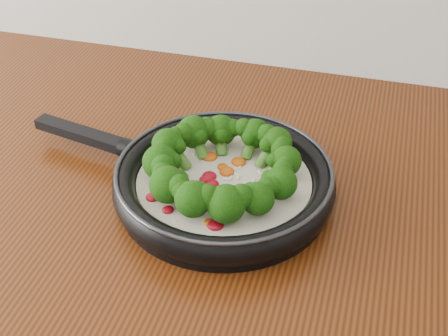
# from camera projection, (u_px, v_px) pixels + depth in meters

# --- Properties ---
(skillet) EXTENTS (0.49, 0.35, 0.08)m
(skillet) POSITION_uv_depth(u_px,v_px,m) (221.00, 178.00, 0.82)
(skillet) COLOR black
(skillet) RESTS_ON counter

